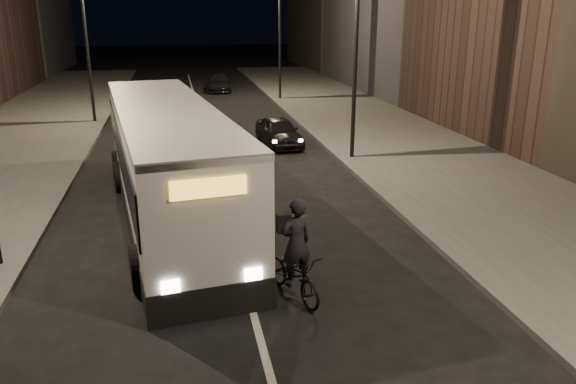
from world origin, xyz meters
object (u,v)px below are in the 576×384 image
streetlight_right_far (276,17)px  city_bus (168,158)px  cyclist_on_bicycle (294,265)px  car_near (279,132)px  streetlight_left_far (90,19)px  streetlight_right_mid (350,23)px  car_mid (133,109)px  car_far (219,82)px

streetlight_right_far → city_bus: (-6.93, -21.21, -3.57)m
streetlight_right_far → cyclist_on_bicycle: 27.46m
car_near → cyclist_on_bicycle: bearing=-105.9°
streetlight_left_far → car_near: streetlight_left_far is taller
streetlight_left_far → car_near: (8.51, -6.83, -4.73)m
streetlight_right_mid → car_near: streetlight_right_mid is taller
streetlight_right_far → car_near: streetlight_right_far is taller
streetlight_right_mid → cyclist_on_bicycle: size_ratio=3.56×
streetlight_left_far → car_mid: bearing=9.4°
streetlight_right_mid → streetlight_right_far: size_ratio=1.00×
city_bus → car_near: city_bus is taller
streetlight_right_far → cyclist_on_bicycle: bearing=-99.3°
car_mid → streetlight_right_far: bearing=-144.3°
streetlight_right_mid → cyclist_on_bicycle: (-4.38, -10.71, -4.60)m
city_bus → car_near: 9.71m
streetlight_left_far → city_bus: bearing=-76.2°
streetlight_right_far → car_mid: (-8.93, -5.71, -4.66)m
streetlight_right_far → city_bus: size_ratio=0.65×
car_far → car_near: bearing=-81.1°
streetlight_right_mid → car_far: size_ratio=1.83×
car_far → car_mid: bearing=-111.2°
streetlight_right_far → car_far: 8.01m
streetlight_right_far → streetlight_left_far: 12.24m
car_near → streetlight_right_far: bearing=73.7°
car_mid → car_far: bearing=-113.4°
streetlight_right_far → cyclist_on_bicycle: size_ratio=3.56×
cyclist_on_bicycle → car_far: (1.05, 32.26, -0.12)m
city_bus → car_mid: bearing=89.7°
streetlight_right_far → car_near: 13.85m
cyclist_on_bicycle → car_mid: (-4.55, 21.00, -0.06)m
car_near → car_far: car_far is taller
car_far → city_bus: bearing=-92.4°
car_far → streetlight_right_mid: bearing=-76.0°
streetlight_left_far → cyclist_on_bicycle: size_ratio=3.56×
streetlight_right_far → car_mid: 11.58m
streetlight_right_mid → streetlight_left_far: size_ratio=1.00×
city_bus → car_near: bearing=52.7°
cyclist_on_bicycle → city_bus: bearing=95.3°
cyclist_on_bicycle → car_near: 14.06m
streetlight_right_mid → streetlight_left_far: bearing=136.8°
streetlight_right_far → car_far: streetlight_right_far is taller
streetlight_left_far → car_near: bearing=-38.8°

